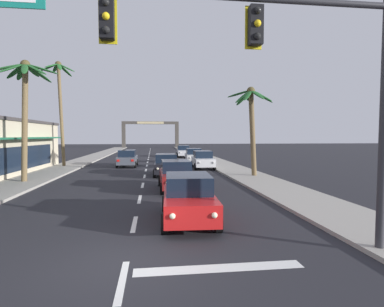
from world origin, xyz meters
TOP-DOWN VIEW (x-y plane):
  - ground_plane at (0.00, 0.00)m, footprint 220.00×220.00m
  - sidewalk_right at (7.80, 20.00)m, footprint 3.20×110.00m
  - sidewalk_left at (-7.80, 20.00)m, footprint 3.20×110.00m
  - lane_markings at (0.46, 19.38)m, footprint 4.28×87.23m
  - traffic_signal_mast at (3.34, -0.18)m, footprint 10.58×0.41m
  - sedan_lead_at_stop_bar at (1.94, 3.51)m, footprint 2.10×4.51m
  - sedan_third_in_queue at (1.97, 10.01)m, footprint 1.98×4.47m
  - sedan_fifth_in_queue at (1.68, 16.52)m, footprint 2.09×4.51m
  - sedan_oncoming_far at (-1.92, 23.86)m, footprint 1.98×4.46m
  - sedan_parked_nearest_kerb at (5.21, 26.79)m, footprint 2.08×4.50m
  - sedan_parked_mid_kerb at (5.33, 21.05)m, footprint 2.02×4.48m
  - sedan_parked_far_kerb at (5.06, 37.12)m, footprint 2.03×4.48m
  - palm_left_second at (-7.51, 13.67)m, footprint 3.97×3.91m
  - palm_left_third at (-8.35, 24.04)m, footprint 3.42×3.30m
  - palm_right_second at (7.96, 14.62)m, footprint 3.33×3.50m
  - town_gateway_arch at (0.00, 71.75)m, footprint 14.44×0.90m

SIDE VIEW (x-z plane):
  - ground_plane at x=0.00m, z-range 0.00..0.00m
  - lane_markings at x=0.46m, z-range 0.00..0.01m
  - sidewalk_right at x=7.80m, z-range 0.00..0.14m
  - sidewalk_left at x=-7.80m, z-range 0.00..0.14m
  - sedan_lead_at_stop_bar at x=1.94m, z-range 0.01..1.69m
  - sedan_third_in_queue at x=1.97m, z-range 0.01..1.69m
  - sedan_fifth_in_queue at x=1.68m, z-range 0.01..1.69m
  - sedan_oncoming_far at x=-1.92m, z-range 0.01..1.69m
  - sedan_parked_nearest_kerb at x=5.21m, z-range 0.01..1.69m
  - sedan_parked_mid_kerb at x=5.33m, z-range 0.01..1.69m
  - sedan_parked_far_kerb at x=5.06m, z-range 0.01..1.69m
  - town_gateway_arch at x=0.00m, z-range 0.98..7.77m
  - palm_right_second at x=7.96m, z-range 1.49..8.22m
  - traffic_signal_mast at x=3.34m, z-range 1.52..8.67m
  - palm_left_second at x=-7.51m, z-range 1.86..9.83m
  - palm_left_third at x=-8.35m, z-range 2.03..12.38m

